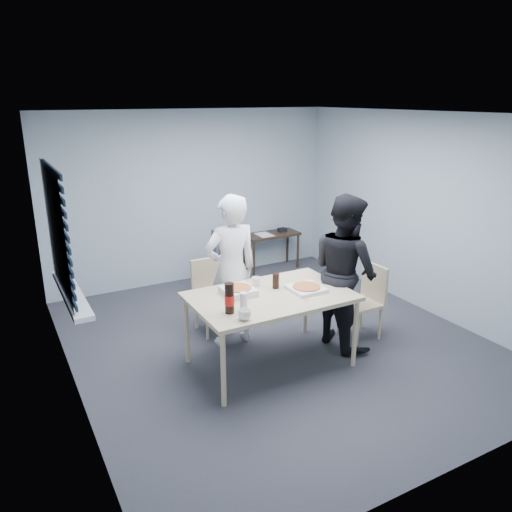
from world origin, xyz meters
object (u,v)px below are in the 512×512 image
side_table (271,238)px  chair_far (211,290)px  mug_a (245,315)px  mug_b (256,281)px  backpack (224,245)px  person_black (345,271)px  stool (225,267)px  chair_right (367,296)px  soda_bottle (229,299)px  person_white (231,271)px  dining_table (271,300)px

side_table → chair_far: bearing=-138.3°
mug_a → mug_b: 0.88m
side_table → mug_a: 3.76m
backpack → mug_a: 2.65m
chair_far → person_black: bearing=-41.8°
stool → backpack: size_ratio=1.17×
stool → backpack: bearing=-90.0°
side_table → backpack: (-1.15, -0.63, 0.21)m
chair_right → stool: bearing=114.0°
chair_far → chair_right: 1.88m
soda_bottle → person_white: bearing=63.2°
person_black → side_table: person_black is taller
dining_table → mug_a: (-0.51, -0.41, 0.11)m
person_white → dining_table: bearing=101.7°
chair_far → side_table: (1.79, 1.59, 0.02)m
dining_table → mug_b: size_ratio=16.56×
side_table → soda_bottle: (-2.16, -2.90, 0.42)m
stool → chair_far: bearing=-123.2°
person_white → mug_a: person_white is taller
person_black → chair_right: bearing=-90.0°
person_white → side_table: person_white is taller
chair_right → person_black: 0.52m
person_white → mug_a: size_ratio=14.39×
backpack → person_black: bearing=-68.1°
side_table → mug_b: mug_b is taller
mug_b → backpack: bearing=75.9°
mug_a → backpack: bearing=68.9°
dining_table → person_black: person_black is taller
chair_far → mug_b: (0.20, -0.80, 0.34)m
chair_far → person_black: 1.64m
stool → mug_b: (-0.44, -1.77, 0.44)m
dining_table → soda_bottle: soda_bottle is taller
chair_far → stool: bearing=56.8°
person_black → mug_a: size_ratio=14.39×
person_black → dining_table: bearing=92.3°
person_white → person_black: size_ratio=1.00×
chair_right → backpack: backpack is taller
chair_right → soda_bottle: soda_bottle is taller
stool → mug_a: (-0.96, -2.49, 0.44)m
person_black → side_table: 2.75m
person_white → soda_bottle: person_white is taller
dining_table → side_table: 3.14m
dining_table → soda_bottle: size_ratio=5.54×
person_white → backpack: person_white is taller
chair_right → side_table: size_ratio=0.97×
side_table → chair_right: bearing=-95.2°
mug_b → chair_right: bearing=-11.1°
chair_right → side_table: 2.67m
person_black → soda_bottle: bearing=98.8°
chair_far → side_table: size_ratio=0.97×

